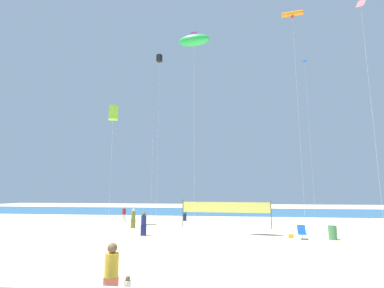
% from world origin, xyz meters
% --- Properties ---
extents(ground_plane, '(120.00, 120.00, 0.00)m').
position_xyz_m(ground_plane, '(0.00, 0.00, 0.00)').
color(ground_plane, beige).
extents(ocean_band, '(120.00, 20.00, 0.01)m').
position_xyz_m(ocean_band, '(0.00, 30.17, 0.00)').
color(ocean_band, '#28608C').
rests_on(ocean_band, ground).
extents(mother_figure, '(0.37, 0.37, 1.64)m').
position_xyz_m(mother_figure, '(-1.36, -10.00, 0.87)').
color(mother_figure, '#EA7260').
rests_on(mother_figure, ground).
extents(beachgoer_teal_shirt, '(0.38, 0.38, 1.67)m').
position_xyz_m(beachgoer_teal_shirt, '(-3.45, 13.64, 0.89)').
color(beachgoer_teal_shirt, navy).
rests_on(beachgoer_teal_shirt, ground).
extents(beachgoer_navy_shirt, '(0.38, 0.38, 1.67)m').
position_xyz_m(beachgoer_navy_shirt, '(-4.48, 2.55, 0.89)').
color(beachgoer_navy_shirt, navy).
rests_on(beachgoer_navy_shirt, ground).
extents(beachgoer_maroon_shirt, '(0.37, 0.37, 1.60)m').
position_xyz_m(beachgoer_maroon_shirt, '(-9.62, 11.89, 0.85)').
color(beachgoer_maroon_shirt, white).
rests_on(beachgoer_maroon_shirt, ground).
extents(beachgoer_olive_shirt, '(0.37, 0.37, 1.63)m').
position_xyz_m(beachgoer_olive_shirt, '(-6.73, 6.66, 0.87)').
color(beachgoer_olive_shirt, olive).
rests_on(beachgoer_olive_shirt, ground).
extents(folding_beach_chair, '(0.52, 0.65, 0.89)m').
position_xyz_m(folding_beach_chair, '(6.31, 2.66, 0.47)').
color(folding_beach_chair, '#1959B2').
rests_on(folding_beach_chair, ground).
extents(trash_barrel, '(0.52, 0.52, 0.89)m').
position_xyz_m(trash_barrel, '(8.21, 2.64, 0.45)').
color(trash_barrel, '#3F7F4C').
rests_on(trash_barrel, ground).
extents(volleyball_net, '(7.76, 0.68, 2.40)m').
position_xyz_m(volleyball_net, '(1.12, 8.18, 1.63)').
color(volleyball_net, '#4C4C51').
rests_on(volleyball_net, ground).
extents(beach_handbag, '(0.33, 0.16, 0.26)m').
position_xyz_m(beach_handbag, '(5.64, 2.93, 0.13)').
color(beach_handbag, gold).
rests_on(beach_handbag, ground).
extents(kite_orange_tube, '(2.16, 0.73, 21.93)m').
position_xyz_m(kite_orange_tube, '(8.43, 11.32, 21.61)').
color(kite_orange_tube, silver).
rests_on(kite_orange_tube, ground).
extents(kite_lime_box, '(1.16, 1.16, 11.59)m').
position_xyz_m(kite_lime_box, '(-9.89, 8.70, 10.88)').
color(kite_lime_box, silver).
rests_on(kite_lime_box, ground).
extents(kite_violet_diamond, '(0.49, 0.49, 10.83)m').
position_xyz_m(kite_violet_diamond, '(-8.33, 17.41, 10.30)').
color(kite_violet_diamond, silver).
rests_on(kite_violet_diamond, ground).
extents(kite_pink_diamond, '(0.91, 0.91, 17.57)m').
position_xyz_m(kite_pink_diamond, '(11.85, 3.88, 17.06)').
color(kite_pink_diamond, silver).
rests_on(kite_pink_diamond, ground).
extents(kite_blue_diamond, '(0.66, 0.66, 19.28)m').
position_xyz_m(kite_blue_diamond, '(10.93, 17.62, 18.22)').
color(kite_blue_diamond, silver).
rests_on(kite_blue_diamond, ground).
extents(kite_black_box, '(0.71, 0.71, 20.15)m').
position_xyz_m(kite_black_box, '(-7.07, 15.31, 19.61)').
color(kite_black_box, silver).
rests_on(kite_black_box, ground).
extents(kite_green_inflatable, '(2.71, 1.34, 15.49)m').
position_xyz_m(kite_green_inflatable, '(-0.90, 2.89, 14.78)').
color(kite_green_inflatable, silver).
rests_on(kite_green_inflatable, ground).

